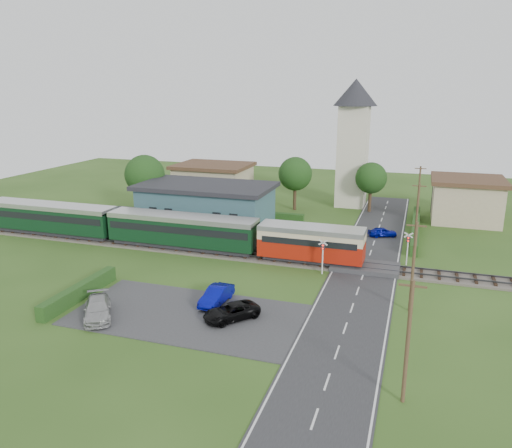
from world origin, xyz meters
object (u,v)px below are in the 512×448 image
(car_on_road, at_px, (382,232))
(car_park_dark, at_px, (231,312))
(station_building, at_px, (206,205))
(church_tower, at_px, (354,134))
(house_west, at_px, (213,182))
(crossing_signal_far, at_px, (408,244))
(pedestrian_far, at_px, (153,224))
(house_east, at_px, (466,199))
(pedestrian_near, at_px, (255,238))
(car_park_silver, at_px, (98,309))
(equipment_hut, at_px, (122,219))
(crossing_signal_near, at_px, (323,252))
(car_park_blue, at_px, (217,295))
(train, at_px, (155,227))

(car_on_road, bearing_deg, car_park_dark, 137.62)
(station_building, bearing_deg, church_tower, 48.59)
(house_west, bearing_deg, crossing_signal_far, -35.77)
(station_building, relative_size, house_west, 1.48)
(house_west, height_order, pedestrian_far, house_west)
(house_east, relative_size, pedestrian_near, 5.63)
(car_on_road, xyz_separation_m, car_park_silver, (-18.17, -27.78, 0.15))
(house_east, bearing_deg, car_park_silver, -125.54)
(house_west, bearing_deg, pedestrian_far, -87.82)
(equipment_hut, bearing_deg, car_park_silver, -61.94)
(car_park_dark, bearing_deg, car_park_silver, -123.61)
(station_building, relative_size, crossing_signal_near, 4.88)
(car_park_blue, distance_m, car_park_dark, 3.07)
(train, distance_m, car_park_dark, 19.59)
(car_on_road, xyz_separation_m, pedestrian_far, (-24.93, -7.76, 0.77))
(car_park_dark, bearing_deg, car_on_road, 110.82)
(house_west, bearing_deg, car_park_silver, -79.25)
(crossing_signal_far, xyz_separation_m, pedestrian_far, (-27.86, 1.13, -0.78))
(equipment_hut, xyz_separation_m, house_east, (38.00, 18.80, 1.05))
(pedestrian_near, height_order, pedestrian_far, pedestrian_far)
(house_west, bearing_deg, car_park_blue, -66.75)
(crossing_signal_far, xyz_separation_m, car_park_blue, (-13.78, -13.89, -1.40))
(crossing_signal_near, height_order, car_park_blue, crossing_signal_near)
(house_west, relative_size, crossing_signal_near, 3.30)
(house_east, xyz_separation_m, car_park_dark, (-18.08, -35.75, -2.13))
(station_building, relative_size, train, 0.37)
(house_west, relative_size, pedestrian_far, 5.93)
(house_west, height_order, car_on_road, house_west)
(station_building, relative_size, crossing_signal_far, 4.88)
(equipment_hut, bearing_deg, church_tower, 44.75)
(car_on_road, relative_size, pedestrian_far, 1.75)
(car_on_road, bearing_deg, equipment_hut, 82.63)
(house_east, distance_m, car_park_dark, 40.12)
(church_tower, height_order, house_west, church_tower)
(equipment_hut, distance_m, car_park_blue, 23.12)
(car_park_blue, bearing_deg, equipment_hut, 143.49)
(car_park_blue, relative_size, car_park_dark, 0.96)
(car_on_road, bearing_deg, house_west, 42.35)
(equipment_hut, height_order, pedestrian_far, equipment_hut)
(church_tower, height_order, pedestrian_near, church_tower)
(car_park_dark, distance_m, pedestrian_near, 16.77)
(car_park_blue, relative_size, pedestrian_far, 2.20)
(equipment_hut, relative_size, house_east, 0.29)
(house_west, bearing_deg, car_on_road, -24.54)
(station_building, xyz_separation_m, car_park_blue, (9.82, -20.49, -1.95))
(church_tower, bearing_deg, crossing_signal_near, -87.18)
(church_tower, bearing_deg, pedestrian_far, -130.59)
(equipment_hut, relative_size, pedestrian_far, 1.40)
(station_building, height_order, car_park_silver, station_building)
(equipment_hut, distance_m, car_park_dark, 26.17)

